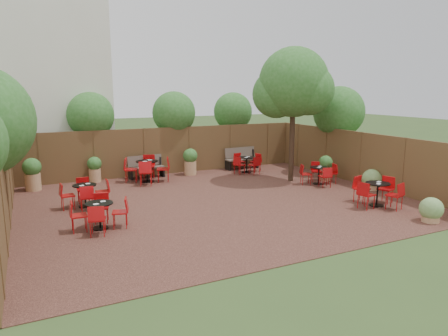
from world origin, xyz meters
name	(u,v)px	position (x,y,z in m)	size (l,w,h in m)	color
ground	(218,202)	(0.00, 0.00, 0.00)	(80.00, 80.00, 0.00)	#354F23
courtyard_paving	(218,202)	(0.00, 0.00, 0.01)	(12.00, 10.00, 0.02)	#341C15
fence_back	(168,151)	(0.00, 5.00, 1.00)	(12.00, 0.08, 2.00)	#54361F
fence_left	(5,192)	(-6.00, 0.00, 1.00)	(0.08, 10.00, 2.00)	#54361F
fence_right	(360,158)	(6.00, 0.00, 1.00)	(0.08, 10.00, 2.00)	#54361F
neighbour_building	(45,79)	(-4.50, 8.00, 4.00)	(5.00, 4.00, 8.00)	silver
overhang_foliage	(111,118)	(-2.88, 2.02, 2.68)	(15.58, 10.22, 2.80)	#29611F
courtyard_tree	(293,86)	(3.90, 1.52, 3.69)	(2.80, 2.70, 5.16)	black
park_bench_left	(146,166)	(-1.10, 4.62, 0.49)	(1.50, 0.62, 0.91)	brown
park_bench_right	(241,158)	(3.33, 4.63, 0.51)	(1.58, 0.60, 0.96)	brown
bistro_tables	(211,181)	(0.28, 1.15, 0.45)	(9.85, 8.03, 0.96)	black
planters	(152,167)	(-1.10, 3.72, 0.61)	(11.10, 4.25, 1.17)	tan
low_shrubs	(413,196)	(5.18, -3.13, 0.36)	(1.96, 4.35, 0.74)	tan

